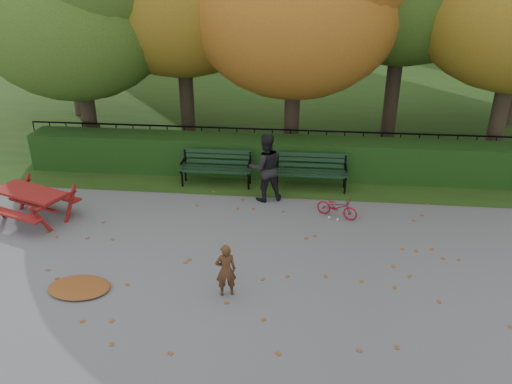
# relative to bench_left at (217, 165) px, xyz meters

# --- Properties ---
(ground) EXTENTS (90.00, 90.00, 0.00)m
(ground) POSITION_rel_bench_left_xyz_m (1.30, -3.70, -0.52)
(ground) COLOR slate
(ground) RESTS_ON ground
(grass_strip) EXTENTS (90.00, 90.00, 0.00)m
(grass_strip) POSITION_rel_bench_left_xyz_m (1.30, 10.30, -0.51)
(grass_strip) COLOR #1F3712
(grass_strip) RESTS_ON ground
(hedge) EXTENTS (13.00, 0.90, 1.00)m
(hedge) POSITION_rel_bench_left_xyz_m (1.30, 0.80, -0.02)
(hedge) COLOR black
(hedge) RESTS_ON ground
(iron_fence) EXTENTS (14.00, 0.04, 1.02)m
(iron_fence) POSITION_rel_bench_left_xyz_m (1.30, 1.60, 0.02)
(iron_fence) COLOR black
(iron_fence) RESTS_ON ground
(bench_left) EXTENTS (1.80, 0.57, 0.88)m
(bench_left) POSITION_rel_bench_left_xyz_m (0.00, 0.00, 0.00)
(bench_left) COLOR black
(bench_left) RESTS_ON ground
(bench_right) EXTENTS (1.80, 0.57, 0.88)m
(bench_right) POSITION_rel_bench_left_xyz_m (2.40, 0.00, 0.00)
(bench_right) COLOR black
(bench_right) RESTS_ON ground
(picnic_table) EXTENTS (2.00, 1.81, 0.80)m
(picnic_table) POSITION_rel_bench_left_xyz_m (-3.70, -2.38, 0.03)
(picnic_table) COLOR maroon
(picnic_table) RESTS_ON ground
(leaf_pile) EXTENTS (1.24, 0.97, 0.08)m
(leaf_pile) POSITION_rel_bench_left_xyz_m (-1.62, -4.78, -0.48)
(leaf_pile) COLOR maroon
(leaf_pile) RESTS_ON ground
(leaf_scatter) EXTENTS (9.00, 5.70, 0.01)m
(leaf_scatter) POSITION_rel_bench_left_xyz_m (1.30, -3.40, -0.51)
(leaf_scatter) COLOR maroon
(leaf_scatter) RESTS_ON ground
(child) EXTENTS (0.41, 0.33, 0.99)m
(child) POSITION_rel_bench_left_xyz_m (0.98, -4.65, -0.03)
(child) COLOR #472A16
(child) RESTS_ON ground
(adult) EXTENTS (0.97, 0.86, 1.65)m
(adult) POSITION_rel_bench_left_xyz_m (1.32, -0.80, 0.31)
(adult) COLOR black
(adult) RESTS_ON ground
(bicycle) EXTENTS (1.01, 0.68, 0.50)m
(bicycle) POSITION_rel_bench_left_xyz_m (3.00, -1.55, -0.27)
(bicycle) COLOR maroon
(bicycle) RESTS_ON ground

